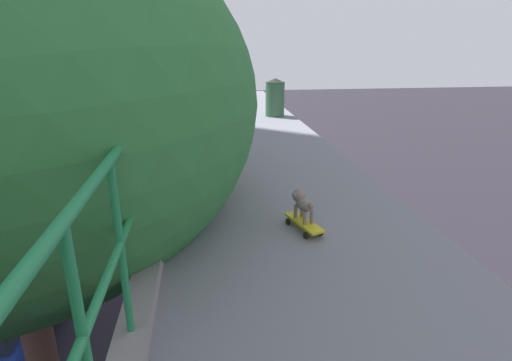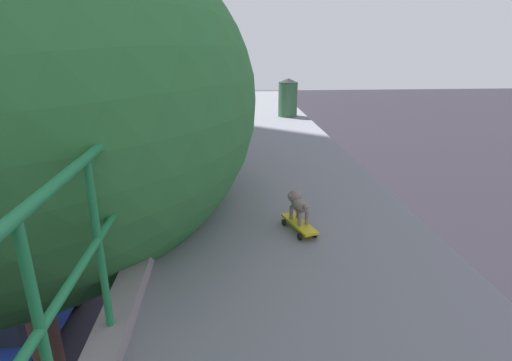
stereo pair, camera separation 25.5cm
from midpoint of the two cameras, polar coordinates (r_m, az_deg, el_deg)
name	(u,v)px [view 1 (the left image)]	position (r m, az deg, el deg)	size (l,w,h in m)	color
city_bus	(64,130)	(27.66, -26.07, 6.60)	(2.59, 10.83, 3.16)	white
roadside_tree_far	(124,23)	(13.73, -19.02, 20.64)	(4.12, 4.12, 9.12)	#48301F
roadside_tree_farthest	(159,42)	(23.11, -14.06, 18.70)	(3.67, 3.67, 8.83)	brown
toy_skateboard	(304,223)	(3.98, 5.08, -6.17)	(0.31, 0.54, 0.09)	gold
small_dog	(302,202)	(3.95, 4.81, -3.10)	(0.21, 0.34, 0.30)	gray
litter_bin	(275,97)	(10.10, 2.01, 11.92)	(0.48, 0.48, 0.93)	#345F3C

